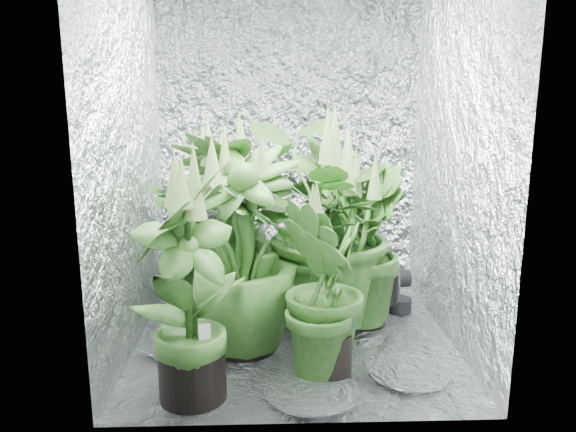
{
  "coord_description": "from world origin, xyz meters",
  "views": [
    {
      "loc": [
        -0.13,
        -2.74,
        1.25
      ],
      "look_at": [
        -0.03,
        0.0,
        0.64
      ],
      "focal_mm": 35.0,
      "sensor_mm": 36.0,
      "label": 1
    }
  ],
  "objects_px": {
    "plant_d": "(230,234)",
    "plant_h": "(242,254)",
    "plant_b": "(327,224)",
    "plant_g": "(325,292)",
    "plant_c": "(365,247)",
    "plant_e": "(321,226)",
    "circulation_fan": "(395,287)",
    "plant_a": "(224,223)",
    "plant_f": "(189,288)"
  },
  "relations": [
    {
      "from": "plant_d",
      "to": "plant_h",
      "type": "distance_m",
      "value": 0.27
    },
    {
      "from": "plant_b",
      "to": "plant_g",
      "type": "relative_size",
      "value": 1.22
    },
    {
      "from": "plant_c",
      "to": "plant_g",
      "type": "height_order",
      "value": "plant_c"
    },
    {
      "from": "plant_e",
      "to": "circulation_fan",
      "type": "height_order",
      "value": "plant_e"
    },
    {
      "from": "plant_a",
      "to": "plant_e",
      "type": "relative_size",
      "value": 0.9
    },
    {
      "from": "plant_f",
      "to": "circulation_fan",
      "type": "distance_m",
      "value": 1.42
    },
    {
      "from": "plant_a",
      "to": "plant_c",
      "type": "height_order",
      "value": "plant_a"
    },
    {
      "from": "plant_b",
      "to": "plant_c",
      "type": "distance_m",
      "value": 0.37
    },
    {
      "from": "plant_e",
      "to": "plant_h",
      "type": "distance_m",
      "value": 0.49
    },
    {
      "from": "plant_c",
      "to": "plant_h",
      "type": "bearing_deg",
      "value": -155.07
    },
    {
      "from": "plant_b",
      "to": "plant_d",
      "type": "relative_size",
      "value": 0.96
    },
    {
      "from": "plant_g",
      "to": "plant_h",
      "type": "height_order",
      "value": "plant_h"
    },
    {
      "from": "plant_b",
      "to": "plant_c",
      "type": "bearing_deg",
      "value": -61.21
    },
    {
      "from": "plant_a",
      "to": "plant_c",
      "type": "distance_m",
      "value": 0.84
    },
    {
      "from": "plant_b",
      "to": "plant_d",
      "type": "xyz_separation_m",
      "value": [
        -0.55,
        -0.36,
        0.04
      ]
    },
    {
      "from": "plant_h",
      "to": "plant_a",
      "type": "bearing_deg",
      "value": 102.58
    },
    {
      "from": "plant_c",
      "to": "plant_d",
      "type": "distance_m",
      "value": 0.73
    },
    {
      "from": "plant_d",
      "to": "plant_h",
      "type": "relative_size",
      "value": 1.04
    },
    {
      "from": "plant_a",
      "to": "plant_b",
      "type": "height_order",
      "value": "plant_b"
    },
    {
      "from": "plant_a",
      "to": "plant_b",
      "type": "relative_size",
      "value": 0.98
    },
    {
      "from": "plant_e",
      "to": "plant_g",
      "type": "bearing_deg",
      "value": -93.63
    },
    {
      "from": "plant_c",
      "to": "circulation_fan",
      "type": "relative_size",
      "value": 2.61
    },
    {
      "from": "plant_e",
      "to": "plant_g",
      "type": "height_order",
      "value": "plant_e"
    },
    {
      "from": "plant_d",
      "to": "plant_g",
      "type": "bearing_deg",
      "value": -51.66
    },
    {
      "from": "plant_a",
      "to": "plant_c",
      "type": "relative_size",
      "value": 1.12
    },
    {
      "from": "plant_c",
      "to": "plant_f",
      "type": "relative_size",
      "value": 0.89
    },
    {
      "from": "plant_b",
      "to": "plant_a",
      "type": "bearing_deg",
      "value": -178.95
    },
    {
      "from": "plant_b",
      "to": "plant_f",
      "type": "relative_size",
      "value": 1.03
    },
    {
      "from": "plant_h",
      "to": "plant_c",
      "type": "bearing_deg",
      "value": 24.93
    },
    {
      "from": "plant_c",
      "to": "plant_g",
      "type": "relative_size",
      "value": 1.06
    },
    {
      "from": "plant_d",
      "to": "plant_e",
      "type": "relative_size",
      "value": 0.96
    },
    {
      "from": "plant_b",
      "to": "circulation_fan",
      "type": "bearing_deg",
      "value": -24.05
    },
    {
      "from": "plant_d",
      "to": "plant_h",
      "type": "bearing_deg",
      "value": -73.51
    },
    {
      "from": "plant_b",
      "to": "plant_e",
      "type": "xyz_separation_m",
      "value": [
        -0.06,
        -0.35,
        0.07
      ]
    },
    {
      "from": "plant_e",
      "to": "plant_h",
      "type": "relative_size",
      "value": 1.08
    },
    {
      "from": "plant_c",
      "to": "plant_f",
      "type": "height_order",
      "value": "plant_f"
    },
    {
      "from": "plant_a",
      "to": "plant_f",
      "type": "height_order",
      "value": "plant_a"
    },
    {
      "from": "plant_c",
      "to": "plant_f",
      "type": "distance_m",
      "value": 1.13
    },
    {
      "from": "plant_f",
      "to": "circulation_fan",
      "type": "height_order",
      "value": "plant_f"
    },
    {
      "from": "plant_c",
      "to": "plant_g",
      "type": "bearing_deg",
      "value": -114.42
    },
    {
      "from": "plant_e",
      "to": "plant_h",
      "type": "bearing_deg",
      "value": -146.46
    },
    {
      "from": "plant_a",
      "to": "plant_b",
      "type": "bearing_deg",
      "value": 1.05
    },
    {
      "from": "plant_h",
      "to": "plant_b",
      "type": "bearing_deg",
      "value": 52.65
    },
    {
      "from": "plant_d",
      "to": "plant_f",
      "type": "relative_size",
      "value": 1.07
    },
    {
      "from": "plant_c",
      "to": "circulation_fan",
      "type": "bearing_deg",
      "value": 35.26
    },
    {
      "from": "plant_a",
      "to": "circulation_fan",
      "type": "xyz_separation_m",
      "value": [
        0.99,
        -0.16,
        -0.35
      ]
    },
    {
      "from": "plant_a",
      "to": "circulation_fan",
      "type": "bearing_deg",
      "value": -9.16
    },
    {
      "from": "plant_g",
      "to": "plant_c",
      "type": "bearing_deg",
      "value": 65.58
    },
    {
      "from": "circulation_fan",
      "to": "plant_h",
      "type": "bearing_deg",
      "value": -158.87
    },
    {
      "from": "plant_a",
      "to": "circulation_fan",
      "type": "relative_size",
      "value": 2.94
    }
  ]
}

